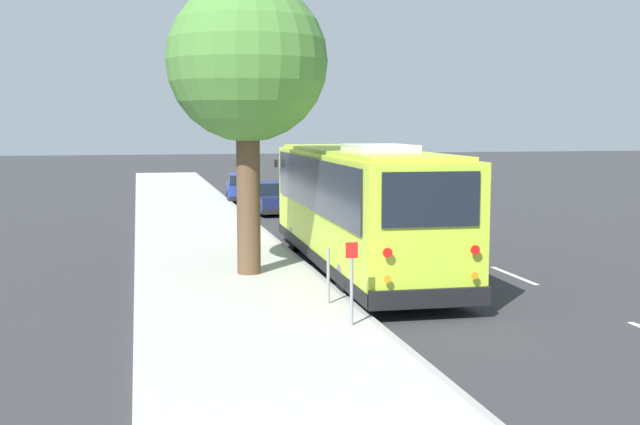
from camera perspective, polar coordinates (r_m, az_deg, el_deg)
ground_plane at (r=21.00m, az=2.73°, el=-3.86°), size 160.00×160.00×0.00m
sidewalk_slab at (r=20.34m, az=-7.12°, el=-4.02°), size 80.00×4.20×0.15m
curb_strip at (r=20.66m, az=-1.11°, el=-3.81°), size 80.00×0.14×0.15m
shuttle_bus at (r=20.34m, az=2.71°, el=0.74°), size 11.38×2.71×3.24m
parked_sedan_navy at (r=33.71m, az=-3.59°, el=1.02°), size 4.39×1.99×1.30m
parked_sedan_blue at (r=39.50m, az=-5.45°, el=1.76°), size 4.80×2.02×1.28m
street_tree at (r=19.15m, az=-5.25°, el=11.27°), size 3.76×3.76×7.46m
sign_post_near at (r=14.21m, az=2.26°, el=-5.00°), size 0.06×0.22×1.49m
sign_post_far at (r=15.94m, az=0.59°, el=-4.53°), size 0.06×0.06×1.11m
fire_hydrant at (r=28.55m, az=-5.60°, el=-0.06°), size 0.22×0.22×0.81m
lane_stripe_mid at (r=20.32m, az=13.60°, el=-4.37°), size 2.40×0.14×0.01m
lane_stripe_ahead at (r=25.75m, az=7.66°, el=-2.01°), size 2.40×0.14×0.01m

